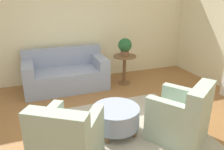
# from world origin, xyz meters

# --- Properties ---
(ground_plane) EXTENTS (16.00, 16.00, 0.00)m
(ground_plane) POSITION_xyz_m (0.00, 0.00, 0.00)
(ground_plane) COLOR #996638
(wall_back) EXTENTS (9.13, 0.12, 2.80)m
(wall_back) POSITION_xyz_m (0.00, 2.62, 1.40)
(wall_back) COLOR beige
(wall_back) RESTS_ON ground_plane
(rug) EXTENTS (2.65, 2.01, 0.01)m
(rug) POSITION_xyz_m (0.00, 0.00, 0.01)
(rug) COLOR #B2A893
(rug) RESTS_ON ground_plane
(couch) EXTENTS (1.85, 0.92, 0.90)m
(couch) POSITION_xyz_m (-0.44, 2.04, 0.34)
(couch) COLOR #8E99B2
(couch) RESTS_ON ground_plane
(armchair_left) EXTENTS (1.01, 1.03, 0.90)m
(armchair_left) POSITION_xyz_m (-0.84, -0.53, 0.36)
(armchair_left) COLOR #9EB29E
(armchair_left) RESTS_ON rug
(armchair_right) EXTENTS (1.01, 1.03, 0.90)m
(armchair_right) POSITION_xyz_m (0.84, -0.53, 0.36)
(armchair_right) COLOR #9EB29E
(armchair_right) RESTS_ON rug
(ottoman_table) EXTENTS (0.74, 0.74, 0.43)m
(ottoman_table) POSITION_xyz_m (-0.01, -0.04, 0.28)
(ottoman_table) COLOR #8E99B2
(ottoman_table) RESTS_ON rug
(side_table) EXTENTS (0.54, 0.54, 0.70)m
(side_table) POSITION_xyz_m (0.95, 1.82, 0.48)
(side_table) COLOR brown
(side_table) RESTS_ON ground_plane
(potted_plant_on_side_table) EXTENTS (0.32, 0.32, 0.42)m
(potted_plant_on_side_table) POSITION_xyz_m (0.95, 1.82, 0.94)
(potted_plant_on_side_table) COLOR brown
(potted_plant_on_side_table) RESTS_ON side_table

